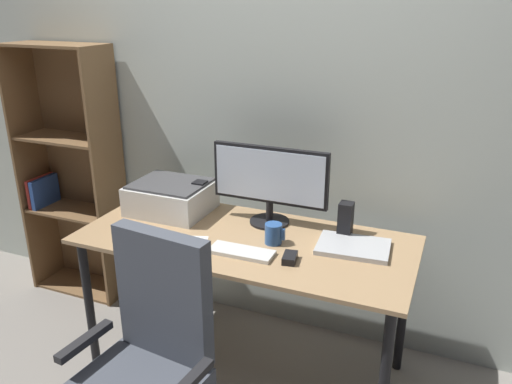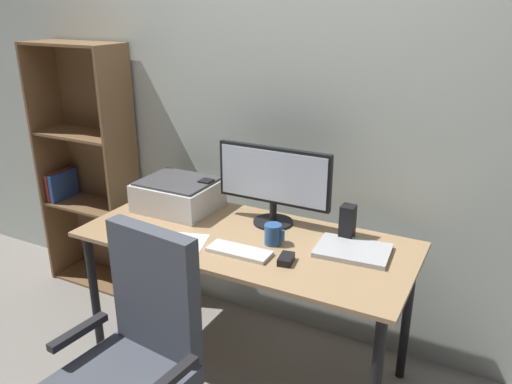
{
  "view_description": "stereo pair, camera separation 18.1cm",
  "coord_description": "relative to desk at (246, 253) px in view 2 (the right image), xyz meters",
  "views": [
    {
      "loc": [
        0.88,
        -1.98,
        1.79
      ],
      "look_at": [
        0.06,
        -0.01,
        0.99
      ],
      "focal_mm": 35.68,
      "sensor_mm": 36.0,
      "label": 1
    },
    {
      "loc": [
        1.05,
        -1.9,
        1.79
      ],
      "look_at": [
        0.06,
        -0.01,
        0.99
      ],
      "focal_mm": 35.68,
      "sensor_mm": 36.0,
      "label": 2
    }
  ],
  "objects": [
    {
      "name": "paper_sheet",
      "position": [
        -0.22,
        -0.23,
        0.09
      ],
      "size": [
        0.29,
        0.34,
        0.0
      ],
      "primitive_type": "cube",
      "rotation": [
        0.0,
        0.0,
        0.3
      ],
      "color": "white",
      "rests_on": "desk"
    },
    {
      "name": "office_chair",
      "position": [
        -0.09,
        -0.72,
        -0.2
      ],
      "size": [
        0.54,
        0.54,
        1.01
      ],
      "rotation": [
        0.0,
        0.0,
        -0.11
      ],
      "color": "#232326",
      "rests_on": "ground"
    },
    {
      "name": "coffee_mug",
      "position": [
        0.14,
        -0.0,
        0.13
      ],
      "size": [
        0.1,
        0.08,
        0.1
      ],
      "color": "#285193",
      "rests_on": "desk"
    },
    {
      "name": "desk",
      "position": [
        0.0,
        0.0,
        0.0
      ],
      "size": [
        1.58,
        0.7,
        0.74
      ],
      "color": "tan",
      "rests_on": "ground"
    },
    {
      "name": "ground_plane",
      "position": [
        0.0,
        0.0,
        -0.66
      ],
      "size": [
        12.0,
        12.0,
        0.0
      ],
      "primitive_type": "plane",
      "color": "gray"
    },
    {
      "name": "back_wall",
      "position": [
        0.0,
        0.52,
        0.64
      ],
      "size": [
        6.4,
        0.1,
        2.6
      ],
      "primitive_type": "cube",
      "color": "beige",
      "rests_on": "ground"
    },
    {
      "name": "speaker_right",
      "position": [
        0.43,
        0.2,
        0.17
      ],
      "size": [
        0.06,
        0.07,
        0.17
      ],
      "primitive_type": "cube",
      "color": "black",
      "rests_on": "desk"
    },
    {
      "name": "keyboard",
      "position": [
        0.05,
        -0.15,
        0.09
      ],
      "size": [
        0.29,
        0.12,
        0.02
      ],
      "primitive_type": "cube",
      "rotation": [
        0.0,
        0.0,
        0.02
      ],
      "color": "silver",
      "rests_on": "desk"
    },
    {
      "name": "mouse",
      "position": [
        0.27,
        -0.14,
        0.1
      ],
      "size": [
        0.07,
        0.1,
        0.03
      ],
      "primitive_type": "cube",
      "rotation": [
        0.0,
        0.0,
        0.16
      ],
      "color": "black",
      "rests_on": "desk"
    },
    {
      "name": "laptop",
      "position": [
        0.5,
        0.08,
        0.1
      ],
      "size": [
        0.34,
        0.26,
        0.02
      ],
      "primitive_type": "cube",
      "rotation": [
        0.0,
        0.0,
        0.08
      ],
      "color": "#B7BABC",
      "rests_on": "desk"
    },
    {
      "name": "monitor",
      "position": [
        0.04,
        0.21,
        0.31
      ],
      "size": [
        0.59,
        0.2,
        0.4
      ],
      "color": "black",
      "rests_on": "desk"
    },
    {
      "name": "speaker_left",
      "position": [
        -0.34,
        0.2,
        0.17
      ],
      "size": [
        0.06,
        0.07,
        0.17
      ],
      "primitive_type": "cube",
      "color": "black",
      "rests_on": "desk"
    },
    {
      "name": "printer",
      "position": [
        -0.49,
        0.15,
        0.16
      ],
      "size": [
        0.4,
        0.34,
        0.16
      ],
      "color": "silver",
      "rests_on": "desk"
    },
    {
      "name": "bookshelf",
      "position": [
        -1.33,
        0.35,
        0.12
      ],
      "size": [
        0.62,
        0.28,
        1.57
      ],
      "color": "brown",
      "rests_on": "ground"
    }
  ]
}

